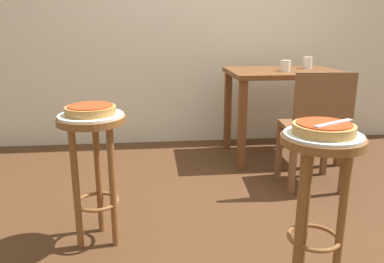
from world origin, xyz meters
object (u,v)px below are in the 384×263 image
Objects in this scene: stool_foreground at (319,181)px; serving_plate_middle at (91,115)px; dining_table at (283,86)px; pizza_foreground at (324,128)px; serving_plate_foreground at (323,135)px; stool_middle at (94,153)px; cup_near_edge at (286,66)px; wooden_chair at (316,125)px; pizza_middle at (91,110)px; pizza_server_knife at (334,123)px; cup_far_edge at (308,63)px; condiment_shaker at (282,66)px.

serving_plate_middle is at bearing 154.89° from stool_foreground.
pizza_foreground is at bearing -104.09° from dining_table.
serving_plate_foreground reaches higher than stool_foreground.
pizza_foreground is 1.13m from stool_middle.
dining_table reaches higher than stool_middle.
cup_near_edge is 0.11× the size of wooden_chair.
pizza_server_knife reaches higher than pizza_middle.
pizza_foreground is (0.00, 0.00, 0.23)m from stool_foreground.
serving_plate_foreground is 0.34× the size of dining_table.
pizza_server_knife is at bearing -25.38° from stool_middle.
stool_middle is 0.82× the size of wooden_chair.
cup_near_edge reaches higher than serving_plate_foreground.
stool_foreground is 1.11m from stool_middle.
dining_table is 1.11× the size of wooden_chair.
cup_far_edge is (0.69, 1.85, 0.32)m from stool_foreground.
serving_plate_foreground is at bearing 118.84° from pizza_server_knife.
wooden_chair is (1.44, 0.56, -0.24)m from serving_plate_middle.
pizza_foreground is 0.30× the size of wooden_chair.
cup_near_edge is at bearing -143.32° from cup_far_edge.
pizza_server_knife is at bearing -103.01° from dining_table.
stool_foreground is at bearing -25.11° from serving_plate_middle.
pizza_foreground is 0.27× the size of dining_table.
condiment_shaker is (1.43, 1.29, 0.07)m from pizza_middle.
condiment_shaker reaches higher than serving_plate_middle.
pizza_server_knife is at bearing -102.61° from condiment_shaker.
cup_far_edge is 0.93m from wooden_chair.
wooden_chair is at bearing 21.36° from serving_plate_middle.
cup_near_edge is at bearing -96.53° from condiment_shaker.
cup_near_edge is (0.42, 1.65, 0.08)m from pizza_foreground.
serving_plate_middle is 0.35× the size of dining_table.
condiment_shaker is (1.43, 1.29, 0.30)m from stool_middle.
pizza_middle is at bearing -140.20° from cup_near_edge.
cup_far_edge reaches higher than stool_foreground.
stool_foreground is at bearing -25.11° from pizza_middle.
pizza_server_knife is (-0.40, -1.78, -0.05)m from condiment_shaker.
wooden_chair reaches higher than dining_table.
dining_table is 1.81m from pizza_server_knife.
pizza_foreground is 3.52× the size of condiment_shaker.
stool_foreground is 2.79× the size of pizza_middle.
condiment_shaker is at bearing 42.11° from stool_middle.
cup_near_edge reaches higher than stool_foreground.
pizza_server_knife is (-0.66, -1.87, -0.06)m from cup_far_edge.
dining_table reaches higher than pizza_server_knife.
pizza_server_knife is at bearing -33.69° from pizza_foreground.
serving_plate_foreground is (0.00, 0.00, 0.20)m from stool_foreground.
wooden_chair is at bearing -106.87° from cup_far_edge.
wooden_chair reaches higher than stool_foreground.
stool_foreground is 1.13m from pizza_middle.
wooden_chair is at bearing -89.11° from condiment_shaker.
serving_plate_foreground is 1.98m from cup_far_edge.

